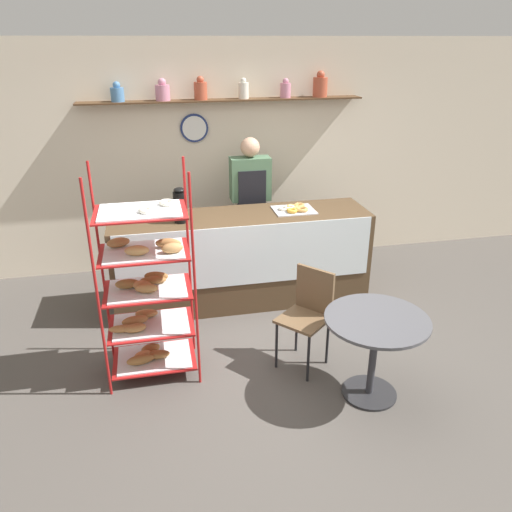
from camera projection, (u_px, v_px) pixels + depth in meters
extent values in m
plane|color=#4C4742|center=(265.00, 358.00, 4.55)|extent=(14.00, 14.00, 0.00)
cube|color=beige|center=(224.00, 157.00, 6.05)|extent=(10.00, 0.06, 2.70)
cube|color=#4C331E|center=(224.00, 100.00, 5.64)|extent=(3.24, 0.24, 0.02)
cylinder|color=#4C7FB2|center=(117.00, 95.00, 5.39)|extent=(0.14, 0.14, 0.15)
sphere|color=#4C7FB2|center=(116.00, 85.00, 5.35)|extent=(0.08, 0.08, 0.08)
cylinder|color=#CC7F99|center=(163.00, 93.00, 5.47)|extent=(0.16, 0.16, 0.17)
sphere|color=#CC7F99|center=(162.00, 82.00, 5.43)|extent=(0.09, 0.09, 0.09)
cylinder|color=#B24C33|center=(201.00, 91.00, 5.55)|extent=(0.15, 0.15, 0.19)
sphere|color=#B24C33|center=(200.00, 80.00, 5.50)|extent=(0.08, 0.08, 0.08)
cylinder|color=silver|center=(244.00, 91.00, 5.65)|extent=(0.11, 0.11, 0.18)
sphere|color=silver|center=(243.00, 81.00, 5.60)|extent=(0.06, 0.06, 0.06)
cylinder|color=#CC7F99|center=(285.00, 90.00, 5.74)|extent=(0.12, 0.12, 0.16)
sphere|color=#CC7F99|center=(286.00, 81.00, 5.70)|extent=(0.07, 0.07, 0.07)
cylinder|color=#B24C33|center=(320.00, 87.00, 5.81)|extent=(0.17, 0.17, 0.22)
sphere|color=#B24C33|center=(321.00, 75.00, 5.76)|extent=(0.09, 0.09, 0.09)
cylinder|color=navy|center=(194.00, 128.00, 5.79)|extent=(0.32, 0.03, 0.32)
cylinder|color=white|center=(194.00, 128.00, 5.78)|extent=(0.28, 0.00, 0.28)
cube|color=#4C3823|center=(242.00, 258.00, 5.38)|extent=(2.71, 0.68, 0.99)
cube|color=silver|center=(248.00, 256.00, 5.00)|extent=(2.60, 0.01, 0.64)
cylinder|color=#A51919|center=(97.00, 296.00, 3.73)|extent=(0.02, 0.02, 1.82)
cylinder|color=#A51919|center=(195.00, 287.00, 3.87)|extent=(0.02, 0.02, 1.82)
cylinder|color=#A51919|center=(102.00, 268.00, 4.18)|extent=(0.02, 0.02, 1.82)
cylinder|color=#A51919|center=(189.00, 261.00, 4.32)|extent=(0.02, 0.02, 1.82)
cube|color=#A51919|center=(155.00, 358.00, 4.34)|extent=(0.70, 0.49, 0.01)
cube|color=silver|center=(155.00, 357.00, 4.34)|extent=(0.62, 0.43, 0.01)
ellipsoid|color=olive|center=(141.00, 360.00, 4.22)|extent=(0.25, 0.11, 0.09)
ellipsoid|color=olive|center=(158.00, 354.00, 4.30)|extent=(0.21, 0.10, 0.07)
ellipsoid|color=olive|center=(151.00, 348.00, 4.37)|extent=(0.18, 0.13, 0.08)
ellipsoid|color=tan|center=(143.00, 355.00, 4.27)|extent=(0.17, 0.11, 0.09)
cube|color=#A51919|center=(151.00, 325.00, 4.21)|extent=(0.70, 0.49, 0.01)
cube|color=silver|center=(151.00, 324.00, 4.20)|extent=(0.62, 0.43, 0.01)
ellipsoid|color=#B27F47|center=(147.00, 313.00, 4.29)|extent=(0.20, 0.11, 0.07)
ellipsoid|color=#B27F47|center=(135.00, 328.00, 4.07)|extent=(0.19, 0.11, 0.07)
ellipsoid|color=#B27F47|center=(122.00, 329.00, 4.07)|extent=(0.22, 0.09, 0.06)
ellipsoid|color=#B27F47|center=(135.00, 320.00, 4.17)|extent=(0.23, 0.11, 0.08)
cube|color=#A51919|center=(148.00, 290.00, 4.07)|extent=(0.70, 0.49, 0.01)
cube|color=silver|center=(148.00, 289.00, 4.07)|extent=(0.62, 0.43, 0.01)
ellipsoid|color=#B27F47|center=(146.00, 288.00, 3.97)|extent=(0.20, 0.11, 0.08)
ellipsoid|color=olive|center=(127.00, 284.00, 4.05)|extent=(0.20, 0.08, 0.08)
ellipsoid|color=tan|center=(142.00, 285.00, 4.04)|extent=(0.18, 0.12, 0.07)
ellipsoid|color=olive|center=(153.00, 280.00, 4.13)|extent=(0.22, 0.10, 0.06)
ellipsoid|color=olive|center=(156.00, 276.00, 4.18)|extent=(0.21, 0.12, 0.08)
cube|color=#A51919|center=(144.00, 252.00, 3.94)|extent=(0.70, 0.49, 0.01)
cube|color=silver|center=(144.00, 251.00, 3.93)|extent=(0.62, 0.43, 0.01)
ellipsoid|color=tan|center=(172.00, 248.00, 3.87)|extent=(0.17, 0.09, 0.08)
ellipsoid|color=tan|center=(137.00, 250.00, 3.82)|extent=(0.19, 0.10, 0.08)
ellipsoid|color=#B27F47|center=(118.00, 242.00, 3.98)|extent=(0.20, 0.14, 0.07)
ellipsoid|color=#B27F47|center=(168.00, 243.00, 3.96)|extent=(0.22, 0.12, 0.08)
cube|color=#A51919|center=(140.00, 212.00, 3.80)|extent=(0.70, 0.49, 0.01)
cube|color=silver|center=(140.00, 211.00, 3.80)|extent=(0.62, 0.43, 0.01)
torus|color=silver|center=(146.00, 210.00, 3.74)|extent=(0.12, 0.12, 0.04)
torus|color=silver|center=(167.00, 203.00, 3.90)|extent=(0.13, 0.13, 0.04)
cube|color=#282833|center=(250.00, 238.00, 5.96)|extent=(0.27, 0.19, 0.96)
cube|color=#4C7051|center=(250.00, 179.00, 5.67)|extent=(0.45, 0.22, 0.49)
cube|color=black|center=(252.00, 189.00, 5.60)|extent=(0.32, 0.01, 0.41)
sphere|color=tan|center=(250.00, 147.00, 5.53)|extent=(0.22, 0.22, 0.22)
cylinder|color=#262628|center=(369.00, 392.00, 4.09)|extent=(0.45, 0.45, 0.02)
cylinder|color=#333338|center=(373.00, 357.00, 3.95)|extent=(0.06, 0.06, 0.67)
cylinder|color=#4C4C51|center=(377.00, 320.00, 3.81)|extent=(0.81, 0.81, 0.02)
cylinder|color=black|center=(276.00, 345.00, 4.33)|extent=(0.02, 0.02, 0.46)
cylinder|color=black|center=(308.00, 358.00, 4.16)|extent=(0.02, 0.02, 0.46)
cylinder|color=black|center=(297.00, 329.00, 4.57)|extent=(0.02, 0.02, 0.46)
cylinder|color=black|center=(327.00, 341.00, 4.39)|extent=(0.02, 0.02, 0.46)
cube|color=brown|center=(303.00, 319.00, 4.27)|extent=(0.54, 0.54, 0.03)
cube|color=brown|center=(315.00, 290.00, 4.31)|extent=(0.26, 0.29, 0.40)
cylinder|color=black|center=(180.00, 207.00, 4.91)|extent=(0.13, 0.13, 0.31)
ellipsoid|color=black|center=(179.00, 190.00, 4.84)|extent=(0.11, 0.11, 0.05)
cube|color=silver|center=(294.00, 210.00, 5.30)|extent=(0.43, 0.36, 0.01)
torus|color=gold|center=(292.00, 211.00, 5.21)|extent=(0.11, 0.11, 0.04)
torus|color=tan|center=(292.00, 207.00, 5.31)|extent=(0.14, 0.14, 0.04)
torus|color=silver|center=(283.00, 209.00, 5.28)|extent=(0.11, 0.11, 0.03)
torus|color=tan|center=(299.00, 205.00, 5.39)|extent=(0.11, 0.11, 0.03)
torus|color=tan|center=(302.00, 209.00, 5.25)|extent=(0.14, 0.14, 0.04)
torus|color=silver|center=(290.00, 208.00, 5.29)|extent=(0.13, 0.13, 0.04)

